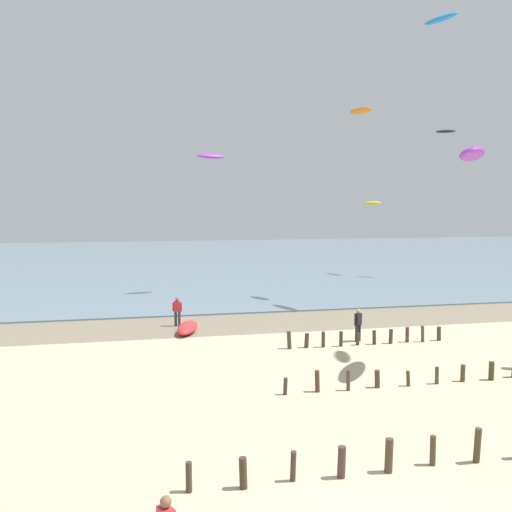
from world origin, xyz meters
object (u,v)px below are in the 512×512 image
Objects in this scene: person_far_down_beach at (358,324)px; kite_aloft_5 at (441,19)px; kite_aloft_9 at (372,203)px; kite_aloft_8 at (446,131)px; kite_aloft_6 at (472,154)px; kite_aloft_1 at (211,156)px; kite_aloft_3 at (361,111)px; person_mid_beach at (177,311)px; grounded_kite at (188,328)px.

kite_aloft_5 is at bearing 42.05° from person_far_down_beach.
person_far_down_beach is 0.77× the size of kite_aloft_9.
kite_aloft_8 reaches higher than kite_aloft_9.
kite_aloft_5 is 0.80× the size of kite_aloft_6.
kite_aloft_1 is 1.12× the size of kite_aloft_3.
kite_aloft_5 reaches higher than kite_aloft_1.
kite_aloft_3 is at bearing 25.53° from person_mid_beach.
grounded_kite is 0.89× the size of kite_aloft_6.
person_mid_beach is 17.86m from kite_aloft_6.
kite_aloft_3 reaches higher than person_far_down_beach.
person_mid_beach is at bearing 88.28° from kite_aloft_3.
kite_aloft_6 is (8.48, -21.62, -1.72)m from kite_aloft_1.
kite_aloft_9 is (8.64, 29.42, -1.91)m from kite_aloft_6.
kite_aloft_1 is 23.95m from kite_aloft_8.
kite_aloft_9 is at bearing -161.62° from kite_aloft_6.
person_mid_beach is 20.23m from kite_aloft_3.
kite_aloft_6 reaches higher than grounded_kite.
kite_aloft_6 is (11.78, -10.57, 8.27)m from person_mid_beach.
kite_aloft_1 is (2.83, 12.76, 10.63)m from grounded_kite.
kite_aloft_1 is at bearing -177.27° from grounded_kite.
kite_aloft_1 reaches higher than kite_aloft_6.
kite_aloft_1 is 1.03× the size of kite_aloft_9.
kite_aloft_8 is at bearing -135.74° from kite_aloft_9.
kite_aloft_3 is 0.65× the size of kite_aloft_6.
grounded_kite is 34.40m from kite_aloft_8.
kite_aloft_1 is 11.91m from kite_aloft_3.
person_far_down_beach is 27.49m from kite_aloft_9.
kite_aloft_6 reaches higher than person_mid_beach.
kite_aloft_3 is 15.69m from kite_aloft_8.
kite_aloft_6 is (-2.15, -17.22, -4.81)m from kite_aloft_3.
kite_aloft_8 is at bearing 50.71° from person_far_down_beach.
kite_aloft_9 reaches higher than person_far_down_beach.
kite_aloft_3 reaches higher than grounded_kite.
kite_aloft_8 reaches higher than grounded_kite.
person_far_down_beach is at bearing 108.35° from kite_aloft_5.
person_far_down_beach is 0.67× the size of kite_aloft_5.
kite_aloft_1 is 0.90× the size of kite_aloft_5.
kite_aloft_6 is 1.42× the size of kite_aloft_9.
grounded_kite is 1.37× the size of kite_aloft_3.
kite_aloft_9 is at bearing -32.96° from kite_aloft_5.
kite_aloft_6 is 1.73× the size of kite_aloft_8.
kite_aloft_1 reaches higher than kite_aloft_9.
person_mid_beach is 15.26m from kite_aloft_1.
person_mid_beach is at bearing 60.91° from kite_aloft_1.
kite_aloft_9 reaches higher than grounded_kite.
kite_aloft_1 is 23.29m from kite_aloft_6.
kite_aloft_3 is 0.81× the size of kite_aloft_5.
kite_aloft_5 is at bearing 8.04° from person_mid_beach.
kite_aloft_1 is (3.30, 11.06, 9.99)m from person_mid_beach.
grounded_kite is 1.26× the size of kite_aloft_9.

